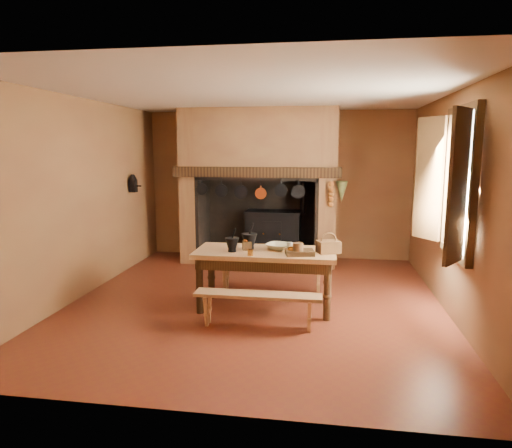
{
  "coord_description": "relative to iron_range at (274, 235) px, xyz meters",
  "views": [
    {
      "loc": [
        0.92,
        -6.0,
        2.09
      ],
      "look_at": [
        -0.05,
        0.3,
        1.04
      ],
      "focal_mm": 32.0,
      "sensor_mm": 36.0,
      "label": 1
    }
  ],
  "objects": [
    {
      "name": "floor",
      "position": [
        0.04,
        -2.45,
        -0.48
      ],
      "size": [
        5.5,
        5.5,
        0.0
      ],
      "primitive_type": "plane",
      "color": "#5F2816",
      "rests_on": "ground"
    },
    {
      "name": "ceiling",
      "position": [
        0.04,
        -2.45,
        2.32
      ],
      "size": [
        5.5,
        5.5,
        0.0
      ],
      "primitive_type": "plane",
      "rotation": [
        3.14,
        0.0,
        0.0
      ],
      "color": "silver",
      "rests_on": "back_wall"
    },
    {
      "name": "back_wall",
      "position": [
        0.04,
        0.3,
        0.92
      ],
      "size": [
        5.0,
        0.02,
        2.8
      ],
      "primitive_type": "cube",
      "color": "olive",
      "rests_on": "floor"
    },
    {
      "name": "wall_left",
      "position": [
        -2.46,
        -2.45,
        0.92
      ],
      "size": [
        0.02,
        5.5,
        2.8
      ],
      "primitive_type": "cube",
      "color": "olive",
      "rests_on": "floor"
    },
    {
      "name": "wall_right",
      "position": [
        2.54,
        -2.45,
        0.92
      ],
      "size": [
        0.02,
        5.5,
        2.8
      ],
      "primitive_type": "cube",
      "color": "olive",
      "rests_on": "floor"
    },
    {
      "name": "wall_front",
      "position": [
        0.04,
        -5.2,
        0.92
      ],
      "size": [
        5.0,
        0.02,
        2.8
      ],
      "primitive_type": "cube",
      "color": "olive",
      "rests_on": "floor"
    },
    {
      "name": "chimney_breast",
      "position": [
        -0.26,
        -0.14,
        1.33
      ],
      "size": [
        2.95,
        0.96,
        2.8
      ],
      "color": "olive",
      "rests_on": "floor"
    },
    {
      "name": "iron_range",
      "position": [
        0.0,
        0.0,
        0.0
      ],
      "size": [
        1.12,
        0.55,
        1.6
      ],
      "color": "black",
      "rests_on": "floor"
    },
    {
      "name": "hearth_pans",
      "position": [
        -1.01,
        -0.23,
        -0.39
      ],
      "size": [
        0.51,
        0.62,
        0.2
      ],
      "color": "#CA822E",
      "rests_on": "floor"
    },
    {
      "name": "hanging_pans",
      "position": [
        -0.3,
        -0.64,
        0.88
      ],
      "size": [
        1.92,
        0.29,
        0.27
      ],
      "color": "black",
      "rests_on": "chimney_breast"
    },
    {
      "name": "onion_string",
      "position": [
        1.04,
        -0.66,
        0.85
      ],
      "size": [
        0.12,
        0.1,
        0.46
      ],
      "primitive_type": null,
      "color": "#A4551E",
      "rests_on": "chimney_breast"
    },
    {
      "name": "herb_bunch",
      "position": [
        1.22,
        -0.66,
        0.9
      ],
      "size": [
        0.2,
        0.2,
        0.35
      ],
      "primitive_type": "cone",
      "rotation": [
        3.14,
        0.0,
        0.0
      ],
      "color": "#4F5729",
      "rests_on": "chimney_breast"
    },
    {
      "name": "window",
      "position": [
        2.39,
        -2.85,
        1.22
      ],
      "size": [
        0.39,
        1.75,
        1.76
      ],
      "color": "white",
      "rests_on": "wall_right"
    },
    {
      "name": "wall_coffee_mill",
      "position": [
        -2.38,
        -0.9,
        1.03
      ],
      "size": [
        0.23,
        0.16,
        0.31
      ],
      "color": "black",
      "rests_on": "wall_left"
    },
    {
      "name": "work_table",
      "position": [
        0.2,
        -2.71,
        0.18
      ],
      "size": [
        1.81,
        0.81,
        0.79
      ],
      "color": "tan",
      "rests_on": "floor"
    },
    {
      "name": "bench_front",
      "position": [
        0.2,
        -3.38,
        -0.17
      ],
      "size": [
        1.49,
        0.26,
        0.42
      ],
      "color": "tan",
      "rests_on": "floor"
    },
    {
      "name": "bench_back",
      "position": [
        0.2,
        -2.02,
        -0.13
      ],
      "size": [
        1.68,
        0.29,
        0.47
      ],
      "color": "tan",
      "rests_on": "floor"
    },
    {
      "name": "mortar_large",
      "position": [
        -0.02,
        -2.67,
        0.42
      ],
      "size": [
        0.21,
        0.21,
        0.35
      ],
      "rotation": [
        0.0,
        0.0,
        -0.26
      ],
      "color": "black",
      "rests_on": "work_table"
    },
    {
      "name": "mortar_small",
      "position": [
        -0.21,
        -2.85,
        0.4
      ],
      "size": [
        0.18,
        0.18,
        0.31
      ],
      "rotation": [
        0.0,
        0.0,
        -0.27
      ],
      "color": "black",
      "rests_on": "work_table"
    },
    {
      "name": "coffee_grinder",
      "position": [
        -0.04,
        -2.71,
        0.37
      ],
      "size": [
        0.17,
        0.14,
        0.18
      ],
      "rotation": [
        0.0,
        0.0,
        0.3
      ],
      "color": "#3D2A13",
      "rests_on": "work_table"
    },
    {
      "name": "brass_mug_a",
      "position": [
        0.06,
        -3.03,
        0.34
      ],
      "size": [
        0.08,
        0.08,
        0.08
      ],
      "primitive_type": "cylinder",
      "rotation": [
        0.0,
        0.0,
        -0.09
      ],
      "color": "#CA822E",
      "rests_on": "work_table"
    },
    {
      "name": "brass_mug_b",
      "position": [
        0.55,
        -2.62,
        0.35
      ],
      "size": [
        0.1,
        0.1,
        0.1
      ],
      "primitive_type": "cylinder",
      "rotation": [
        0.0,
        0.0,
        -0.23
      ],
      "color": "#CA822E",
      "rests_on": "work_table"
    },
    {
      "name": "mixing_bowl",
      "position": [
        0.36,
        -2.63,
        0.34
      ],
      "size": [
        0.41,
        0.41,
        0.08
      ],
      "primitive_type": "imported",
      "rotation": [
        0.0,
        0.0,
        -0.34
      ],
      "color": "beige",
      "rests_on": "work_table"
    },
    {
      "name": "stoneware_crock",
      "position": [
        0.64,
        -2.93,
        0.38
      ],
      "size": [
        0.16,
        0.16,
        0.16
      ],
      "primitive_type": "cylinder",
      "rotation": [
        0.0,
        0.0,
        -0.35
      ],
      "color": "#4E341D",
      "rests_on": "work_table"
    },
    {
      "name": "glass_jar",
      "position": [
        0.52,
        -2.78,
        0.37
      ],
      "size": [
        0.08,
        0.08,
        0.13
      ],
      "primitive_type": "cylinder",
      "rotation": [
        0.0,
        0.0,
        0.0
      ],
      "color": "beige",
      "rests_on": "work_table"
    },
    {
      "name": "wicker_basket",
      "position": [
        1.01,
        -2.72,
        0.39
      ],
      "size": [
        0.33,
        0.29,
        0.26
      ],
      "rotation": [
        0.0,
        0.0,
        0.39
      ],
      "color": "#523718",
      "rests_on": "work_table"
    },
    {
      "name": "wooden_tray",
      "position": [
        0.66,
        -2.89,
        0.33
      ],
      "size": [
        0.39,
        0.31,
        0.06
      ],
      "primitive_type": "cube",
      "rotation": [
        0.0,
        0.0,
        0.18
      ],
      "color": "#3D2A13",
      "rests_on": "work_table"
    },
    {
      "name": "brass_cup",
      "position": [
        0.56,
        -2.89,
        0.35
      ],
      "size": [
        0.12,
        0.12,
        0.09
      ],
      "primitive_type": "imported",
      "rotation": [
        0.0,
        0.0,
        0.05
      ],
      "color": "#CA822E",
      "rests_on": "work_table"
    }
  ]
}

